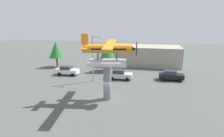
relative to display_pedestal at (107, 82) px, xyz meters
The scene contains 10 objects.
ground_plane 2.30m from the display_pedestal, ahead, with size 140.00×140.00×0.00m, color #4C514C.
display_pedestal is the anchor object (origin of this frame).
floatplane_monument 3.97m from the display_pedestal, ahead, with size 7.07×10.45×4.00m.
car_near_white 14.19m from the display_pedestal, 136.02° to the left, with size 4.20×2.02×1.76m.
car_mid_silver 9.13m from the display_pedestal, 88.73° to the left, with size 4.20×2.02×1.76m.
car_far_black 13.73m from the display_pedestal, 48.51° to the left, with size 4.20×2.02×1.76m.
streetlight_primary 8.14m from the display_pedestal, 119.40° to the left, with size 1.84×0.28×7.73m.
storefront_building 22.42m from the display_pedestal, 78.91° to the left, with size 15.72×7.44×4.40m, color #9E9384.
tree_west 21.73m from the display_pedestal, 134.50° to the left, with size 3.19×3.19×5.73m.
tree_east 14.60m from the display_pedestal, 102.74° to the left, with size 3.60×3.60×6.14m.
Camera 1 is at (5.31, -23.06, 10.14)m, focal length 30.47 mm.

